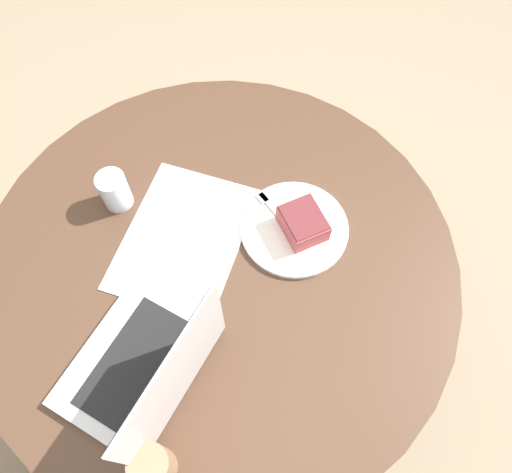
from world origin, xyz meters
The scene contains 9 objects.
ground_plane centered at (0.00, 0.00, 0.00)m, with size 12.00×12.00×0.00m, color gray.
dining_table centered at (0.00, 0.00, 0.58)m, with size 1.06×1.06×0.73m.
paper_document centered at (0.00, 0.09, 0.73)m, with size 0.40×0.34×0.00m.
plate centered at (0.16, -0.09, 0.74)m, with size 0.24×0.24×0.01m.
cake_slice centered at (0.17, -0.11, 0.77)m, with size 0.12×0.13×0.05m.
fork centered at (0.17, -0.04, 0.74)m, with size 0.07×0.17×0.00m.
coffee_glass centered at (-0.39, -0.17, 0.78)m, with size 0.07×0.07×0.11m.
water_glass centered at (-0.01, 0.28, 0.78)m, with size 0.07×0.07×0.09m.
laptop centered at (-0.27, -0.05, 0.78)m, with size 0.32×0.26×0.26m.
Camera 1 is at (-0.32, -0.34, 1.72)m, focal length 35.00 mm.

